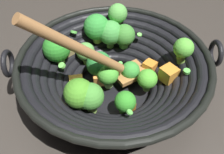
# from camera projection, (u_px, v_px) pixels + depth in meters

# --- Properties ---
(ground_plane) EXTENTS (4.00, 4.00, 0.00)m
(ground_plane) POSITION_uv_depth(u_px,v_px,m) (114.00, 92.00, 0.54)
(ground_plane) COLOR #332D28
(wok) EXTENTS (0.42, 0.38, 0.24)m
(wok) POSITION_uv_depth(u_px,v_px,m) (113.00, 69.00, 0.49)
(wok) COLOR black
(wok) RESTS_ON ground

